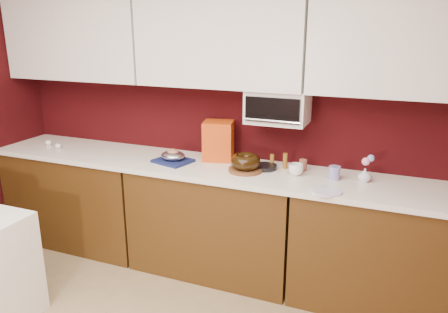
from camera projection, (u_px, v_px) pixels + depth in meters
name	position (u px, v px, depth m)	size (l,w,h in m)	color
wall_back	(229.00, 115.00, 3.59)	(4.00, 0.02, 2.50)	#320608
base_cabinet_left	(82.00, 198.00, 4.03)	(1.31, 0.58, 0.86)	#462B0E
base_cabinet_center	(215.00, 221.00, 3.55)	(1.31, 0.58, 0.86)	#462B0E
base_cabinet_right	(389.00, 252.00, 3.07)	(1.31, 0.58, 0.86)	#462B0E
countertop	(214.00, 168.00, 3.42)	(4.00, 0.62, 0.04)	white
upper_cabinet_left	(78.00, 38.00, 3.75)	(1.31, 0.33, 0.70)	white
upper_cabinet_center	(221.00, 40.00, 3.27)	(1.31, 0.33, 0.70)	white
upper_cabinet_right	(414.00, 43.00, 2.79)	(1.31, 0.33, 0.70)	white
toaster_oven	(278.00, 106.00, 3.26)	(0.45, 0.30, 0.25)	white
toaster_oven_door	(272.00, 110.00, 3.12)	(0.40, 0.02, 0.18)	black
toaster_oven_handle	(271.00, 121.00, 3.13)	(0.02, 0.02, 0.42)	silver
cake_base	(245.00, 170.00, 3.29)	(0.26, 0.26, 0.02)	brown
bundt_cake	(246.00, 161.00, 3.27)	(0.23, 0.23, 0.09)	black
navy_towel	(173.00, 161.00, 3.51)	(0.28, 0.24, 0.02)	#151F51
foil_ham_nest	(173.00, 156.00, 3.49)	(0.20, 0.17, 0.07)	silver
roasted_ham	(173.00, 153.00, 3.49)	(0.10, 0.08, 0.06)	#BB7855
pandoro_box	(218.00, 141.00, 3.54)	(0.23, 0.21, 0.32)	#B0220B
dark_pan	(265.00, 167.00, 3.34)	(0.18, 0.18, 0.03)	black
coffee_mug	(296.00, 168.00, 3.19)	(0.09, 0.09, 0.10)	white
blue_jar	(334.00, 173.00, 3.10)	(0.08, 0.08, 0.10)	#201B94
flower_vase	(365.00, 174.00, 3.06)	(0.07, 0.07, 0.11)	silver
flower_pink	(366.00, 161.00, 3.03)	(0.06, 0.06, 0.06)	pink
flower_blue	(371.00, 158.00, 3.03)	(0.05, 0.05, 0.05)	#889BDA
china_plate	(327.00, 191.00, 2.88)	(0.20, 0.20, 0.01)	white
amber_bottle	(272.00, 160.00, 3.40)	(0.03, 0.03, 0.09)	#8F5C1A
paper_cup	(303.00, 165.00, 3.30)	(0.06, 0.06, 0.09)	brown
egg_left	(48.00, 143.00, 4.00)	(0.06, 0.05, 0.05)	white
egg_right	(58.00, 146.00, 3.90)	(0.06, 0.05, 0.05)	white
amber_bottle_tall	(285.00, 161.00, 3.34)	(0.04, 0.04, 0.12)	brown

